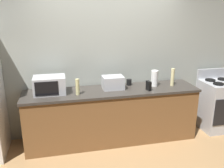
# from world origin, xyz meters

# --- Properties ---
(ground_plane) EXTENTS (8.00, 8.00, 0.00)m
(ground_plane) POSITION_xyz_m (0.00, 0.00, 0.00)
(ground_plane) COLOR #A87F51
(back_wall) EXTENTS (6.40, 0.10, 2.70)m
(back_wall) POSITION_xyz_m (0.00, 0.81, 1.35)
(back_wall) COLOR #9EA399
(back_wall) RESTS_ON ground_plane
(counter_run) EXTENTS (2.84, 0.64, 0.90)m
(counter_run) POSITION_xyz_m (0.00, 0.40, 0.45)
(counter_run) COLOR brown
(counter_run) RESTS_ON ground_plane
(stove_range) EXTENTS (0.60, 0.61, 1.08)m
(stove_range) POSITION_xyz_m (2.00, 0.40, 0.46)
(stove_range) COLOR #B7BABF
(stove_range) RESTS_ON ground_plane
(microwave) EXTENTS (0.48, 0.35, 0.27)m
(microwave) POSITION_xyz_m (-0.98, 0.45, 1.04)
(microwave) COLOR #B7BABF
(microwave) RESTS_ON counter_run
(toaster_oven) EXTENTS (0.34, 0.26, 0.21)m
(toaster_oven) POSITION_xyz_m (0.03, 0.46, 1.01)
(toaster_oven) COLOR #B7BABF
(toaster_oven) RESTS_ON counter_run
(paper_towel_roll) EXTENTS (0.12, 0.12, 0.27)m
(paper_towel_roll) POSITION_xyz_m (0.75, 0.45, 1.04)
(paper_towel_roll) COLOR white
(paper_towel_roll) RESTS_ON counter_run
(cordless_phone) EXTENTS (0.06, 0.12, 0.15)m
(cordless_phone) POSITION_xyz_m (0.57, 0.25, 0.98)
(cordless_phone) COLOR black
(cordless_phone) RESTS_ON counter_run
(bottle_vinegar) EXTENTS (0.06, 0.06, 0.25)m
(bottle_vinegar) POSITION_xyz_m (-0.56, 0.30, 1.02)
(bottle_vinegar) COLOR beige
(bottle_vinegar) RESTS_ON counter_run
(bottle_hand_soap) EXTENTS (0.06, 0.06, 0.30)m
(bottle_hand_soap) POSITION_xyz_m (1.05, 0.40, 1.05)
(bottle_hand_soap) COLOR beige
(bottle_hand_soap) RESTS_ON counter_run
(mug_black) EXTENTS (0.09, 0.09, 0.10)m
(mug_black) POSITION_xyz_m (0.34, 0.59, 0.95)
(mug_black) COLOR black
(mug_black) RESTS_ON counter_run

